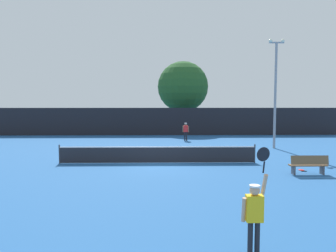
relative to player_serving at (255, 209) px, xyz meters
name	(u,v)px	position (x,y,z in m)	size (l,w,h in m)	color
ground_plane	(158,163)	(-2.35, 11.22, -1.10)	(120.00, 120.00, 0.00)	#235693
tennis_net	(158,154)	(-2.35, 11.22, -0.58)	(11.21, 0.08, 1.07)	#232328
perimeter_fence	(160,122)	(-2.35, 26.42, 0.32)	(37.18, 0.12, 2.83)	black
player_serving	(255,209)	(0.00, 0.00, 0.00)	(0.68, 0.39, 2.50)	yellow
player_receiving	(186,130)	(0.01, 21.67, -0.14)	(0.57, 0.23, 1.58)	red
tennis_ball	(164,158)	(-1.95, 12.60, -1.06)	(0.07, 0.07, 0.07)	#CCE033
spare_racket	(302,170)	(5.04, 9.13, -1.08)	(0.28, 0.52, 0.04)	black
courtside_bench	(308,165)	(4.95, 8.17, -0.62)	(1.80, 0.44, 0.95)	brown
light_pole	(275,87)	(6.31, 16.93, 3.51)	(1.18, 0.28, 8.08)	gray
large_tree	(183,87)	(0.35, 30.99, 4.08)	(5.89, 5.89, 8.14)	brown
parked_car_near	(244,124)	(7.84, 31.90, -0.32)	(2.32, 4.37, 1.69)	red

